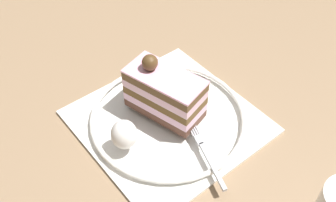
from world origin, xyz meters
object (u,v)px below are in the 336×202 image
(cake_slice, at_px, (164,93))
(fork, at_px, (206,153))
(whipped_cream_dollop, at_px, (124,135))
(dessert_plate, at_px, (168,119))

(cake_slice, bearing_deg, fork, -102.36)
(whipped_cream_dollop, relative_size, fork, 0.42)
(fork, bearing_deg, whipped_cream_dollop, 125.17)
(whipped_cream_dollop, bearing_deg, fork, -54.83)
(whipped_cream_dollop, distance_m, fork, 0.11)
(dessert_plate, height_order, cake_slice, cake_slice)
(fork, bearing_deg, dessert_plate, 78.74)
(cake_slice, relative_size, whipped_cream_dollop, 2.65)
(cake_slice, xyz_separation_m, fork, (-0.02, -0.10, -0.03))
(dessert_plate, bearing_deg, whipped_cream_dollop, 176.51)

